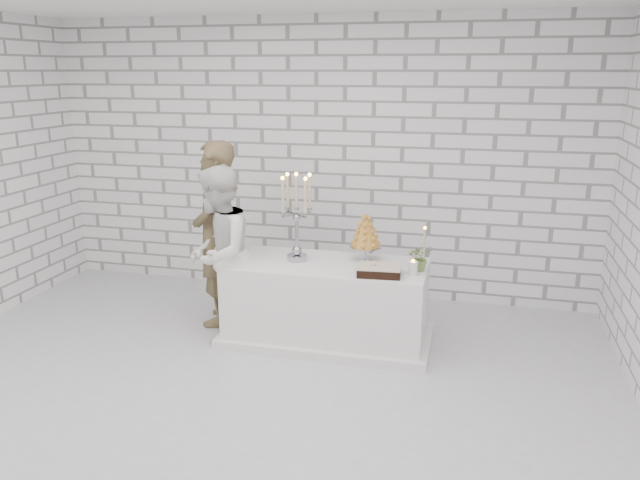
{
  "coord_description": "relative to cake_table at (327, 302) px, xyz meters",
  "views": [
    {
      "loc": [
        1.67,
        -3.97,
        2.44
      ],
      "look_at": [
        0.45,
        0.89,
        1.05
      ],
      "focal_mm": 34.53,
      "sensor_mm": 36.0,
      "label": 1
    }
  ],
  "objects": [
    {
      "name": "croquembouche",
      "position": [
        0.33,
        0.15,
        0.6
      ],
      "size": [
        0.32,
        0.32,
        0.46
      ],
      "primitive_type": null,
      "rotation": [
        0.0,
        0.0,
        -0.11
      ],
      "color": "#B47524",
      "rests_on": "cake_table"
    },
    {
      "name": "cake_table",
      "position": [
        0.0,
        0.0,
        0.0
      ],
      "size": [
        1.8,
        0.8,
        0.75
      ],
      "primitive_type": "cube",
      "color": "white",
      "rests_on": "ground"
    },
    {
      "name": "ground",
      "position": [
        -0.43,
        -1.19,
        -0.38
      ],
      "size": [
        6.0,
        5.0,
        0.01
      ],
      "primitive_type": "cube",
      "color": "silver",
      "rests_on": "ground"
    },
    {
      "name": "pillar_candle",
      "position": [
        0.79,
        -0.15,
        0.44
      ],
      "size": [
        0.1,
        0.1,
        0.12
      ],
      "primitive_type": "cylinder",
      "rotation": [
        0.0,
        0.0,
        0.31
      ],
      "color": "white",
      "rests_on": "cake_table"
    },
    {
      "name": "groom",
      "position": [
        -1.15,
        0.18,
        0.53
      ],
      "size": [
        0.55,
        0.73,
        1.8
      ],
      "primitive_type": "imported",
      "rotation": [
        0.0,
        0.0,
        -1.39
      ],
      "color": "brown",
      "rests_on": "ground"
    },
    {
      "name": "chocolate_cake",
      "position": [
        0.51,
        -0.21,
        0.42
      ],
      "size": [
        0.39,
        0.29,
        0.08
      ],
      "primitive_type": "cube",
      "rotation": [
        0.0,
        0.0,
        0.09
      ],
      "color": "black",
      "rests_on": "cake_table"
    },
    {
      "name": "flowers",
      "position": [
        0.83,
        -0.0,
        0.49
      ],
      "size": [
        0.26,
        0.24,
        0.24
      ],
      "primitive_type": "imported",
      "rotation": [
        0.0,
        0.0,
        0.34
      ],
      "color": "#4D7939",
      "rests_on": "cake_table"
    },
    {
      "name": "candelabra",
      "position": [
        -0.29,
        0.02,
        0.78
      ],
      "size": [
        0.36,
        0.36,
        0.82
      ],
      "primitive_type": null,
      "rotation": [
        0.0,
        0.0,
        0.09
      ],
      "color": "#9E9EA8",
      "rests_on": "cake_table"
    },
    {
      "name": "wall_back",
      "position": [
        -0.43,
        1.31,
        1.12
      ],
      "size": [
        6.0,
        0.01,
        3.0
      ],
      "primitive_type": "cube",
      "color": "white",
      "rests_on": "ground"
    },
    {
      "name": "extra_taper",
      "position": [
        0.85,
        0.22,
        0.54
      ],
      "size": [
        0.07,
        0.07,
        0.32
      ],
      "primitive_type": "cylinder",
      "rotation": [
        0.0,
        0.0,
        -0.21
      ],
      "color": "beige",
      "rests_on": "cake_table"
    },
    {
      "name": "bride",
      "position": [
        -0.99,
        -0.16,
        0.44
      ],
      "size": [
        0.72,
        0.87,
        1.62
      ],
      "primitive_type": "imported",
      "rotation": [
        0.0,
        0.0,
        -1.42
      ],
      "color": "white",
      "rests_on": "ground"
    }
  ]
}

